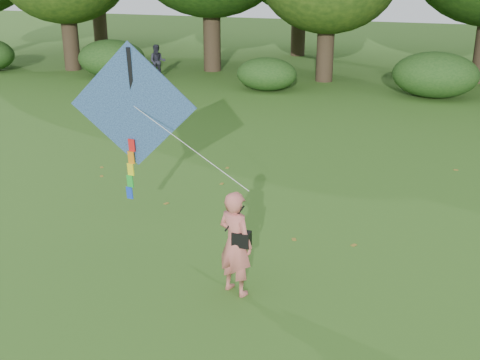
% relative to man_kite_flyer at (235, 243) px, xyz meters
% --- Properties ---
extents(ground, '(100.00, 100.00, 0.00)m').
position_rel_man_kite_flyer_xyz_m(ground, '(-0.11, -0.51, -0.93)').
color(ground, '#265114').
rests_on(ground, ground).
extents(man_kite_flyer, '(0.80, 0.68, 1.86)m').
position_rel_man_kite_flyer_xyz_m(man_kite_flyer, '(0.00, 0.00, 0.00)').
color(man_kite_flyer, '#CE6961').
rests_on(man_kite_flyer, ground).
extents(bystander_left, '(0.95, 0.85, 1.61)m').
position_rel_man_kite_flyer_xyz_m(bystander_left, '(-9.85, 17.66, -0.12)').
color(bystander_left, '#262532').
rests_on(bystander_left, ground).
extents(crossbody_bag, '(0.43, 0.20, 0.72)m').
position_rel_man_kite_flyer_xyz_m(crossbody_bag, '(0.12, -0.03, 0.12)').
color(crossbody_bag, black).
rests_on(crossbody_bag, ground).
extents(flying_kite, '(4.14, 1.91, 3.25)m').
position_rel_man_kite_flyer_xyz_m(flying_kite, '(-2.63, 1.60, 1.78)').
color(flying_kite, '#2535A4').
rests_on(flying_kite, ground).
extents(shrub_band, '(39.15, 3.22, 1.88)m').
position_rel_man_kite_flyer_xyz_m(shrub_band, '(-0.83, 17.09, -0.07)').
color(shrub_band, '#264919').
rests_on(shrub_band, ground).
extents(fallen_leaves, '(10.71, 12.23, 0.01)m').
position_rel_man_kite_flyer_xyz_m(fallen_leaves, '(-0.57, 3.69, -0.93)').
color(fallen_leaves, olive).
rests_on(fallen_leaves, ground).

